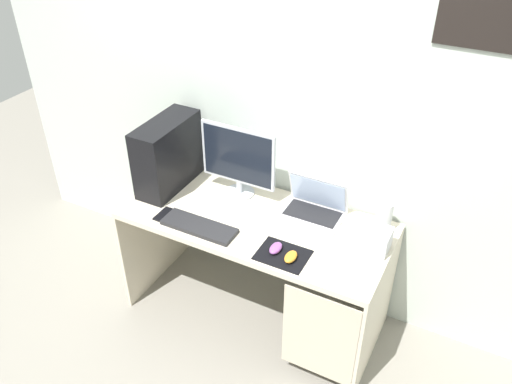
{
  "coord_description": "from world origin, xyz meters",
  "views": [
    {
      "loc": [
        1.06,
        -2.04,
        2.51
      ],
      "look_at": [
        0.0,
        0.0,
        0.92
      ],
      "focal_mm": 36.68,
      "sensor_mm": 36.0,
      "label": 1
    }
  ],
  "objects_px": {
    "laptop": "(314,208)",
    "mouse_left": "(276,248)",
    "keyboard": "(199,227)",
    "cell_phone": "(164,215)",
    "pc_tower": "(168,154)",
    "monitor": "(238,160)",
    "projector": "(370,238)",
    "mouse_right": "(291,257)",
    "speaker": "(384,217)"
  },
  "relations": [
    {
      "from": "mouse_right",
      "to": "cell_phone",
      "type": "distance_m",
      "value": 0.78
    },
    {
      "from": "laptop",
      "to": "speaker",
      "type": "distance_m",
      "value": 0.39
    },
    {
      "from": "laptop",
      "to": "cell_phone",
      "type": "distance_m",
      "value": 0.83
    },
    {
      "from": "speaker",
      "to": "keyboard",
      "type": "relative_size",
      "value": 0.45
    },
    {
      "from": "monitor",
      "to": "keyboard",
      "type": "xyz_separation_m",
      "value": [
        -0.03,
        -0.38,
        -0.22
      ]
    },
    {
      "from": "mouse_right",
      "to": "laptop",
      "type": "bearing_deg",
      "value": 96.41
    },
    {
      "from": "keyboard",
      "to": "cell_phone",
      "type": "bearing_deg",
      "value": 177.89
    },
    {
      "from": "pc_tower",
      "to": "laptop",
      "type": "relative_size",
      "value": 1.35
    },
    {
      "from": "pc_tower",
      "to": "projector",
      "type": "bearing_deg",
      "value": -0.68
    },
    {
      "from": "mouse_right",
      "to": "cell_phone",
      "type": "height_order",
      "value": "mouse_right"
    },
    {
      "from": "speaker",
      "to": "cell_phone",
      "type": "relative_size",
      "value": 1.44
    },
    {
      "from": "projector",
      "to": "mouse_right",
      "type": "xyz_separation_m",
      "value": [
        -0.32,
        -0.28,
        -0.04
      ]
    },
    {
      "from": "pc_tower",
      "to": "monitor",
      "type": "height_order",
      "value": "monitor"
    },
    {
      "from": "pc_tower",
      "to": "mouse_left",
      "type": "height_order",
      "value": "pc_tower"
    },
    {
      "from": "cell_phone",
      "to": "mouse_right",
      "type": "bearing_deg",
      "value": -1.01
    },
    {
      "from": "speaker",
      "to": "keyboard",
      "type": "bearing_deg",
      "value": -153.9
    },
    {
      "from": "monitor",
      "to": "cell_phone",
      "type": "distance_m",
      "value": 0.51
    },
    {
      "from": "laptop",
      "to": "projector",
      "type": "height_order",
      "value": "laptop"
    },
    {
      "from": "projector",
      "to": "mouse_right",
      "type": "bearing_deg",
      "value": -138.94
    },
    {
      "from": "pc_tower",
      "to": "monitor",
      "type": "xyz_separation_m",
      "value": [
        0.42,
        0.1,
        0.02
      ]
    },
    {
      "from": "pc_tower",
      "to": "projector",
      "type": "distance_m",
      "value": 1.26
    },
    {
      "from": "mouse_left",
      "to": "keyboard",
      "type": "bearing_deg",
      "value": -177.45
    },
    {
      "from": "pc_tower",
      "to": "keyboard",
      "type": "height_order",
      "value": "pc_tower"
    },
    {
      "from": "monitor",
      "to": "mouse_left",
      "type": "relative_size",
      "value": 4.79
    },
    {
      "from": "projector",
      "to": "mouse_left",
      "type": "height_order",
      "value": "projector"
    },
    {
      "from": "projector",
      "to": "keyboard",
      "type": "relative_size",
      "value": 0.48
    },
    {
      "from": "monitor",
      "to": "mouse_right",
      "type": "distance_m",
      "value": 0.68
    },
    {
      "from": "keyboard",
      "to": "mouse_left",
      "type": "height_order",
      "value": "mouse_left"
    },
    {
      "from": "monitor",
      "to": "speaker",
      "type": "xyz_separation_m",
      "value": [
        0.85,
        0.05,
        -0.14
      ]
    },
    {
      "from": "mouse_right",
      "to": "pc_tower",
      "type": "bearing_deg",
      "value": 162.57
    },
    {
      "from": "laptop",
      "to": "mouse_left",
      "type": "relative_size",
      "value": 3.56
    },
    {
      "from": "mouse_left",
      "to": "monitor",
      "type": "bearing_deg",
      "value": 138.88
    },
    {
      "from": "laptop",
      "to": "mouse_right",
      "type": "height_order",
      "value": "laptop"
    },
    {
      "from": "monitor",
      "to": "projector",
      "type": "xyz_separation_m",
      "value": [
        0.83,
        -0.11,
        -0.17
      ]
    },
    {
      "from": "monitor",
      "to": "mouse_right",
      "type": "bearing_deg",
      "value": -37.23
    },
    {
      "from": "keyboard",
      "to": "cell_phone",
      "type": "height_order",
      "value": "keyboard"
    },
    {
      "from": "laptop",
      "to": "speaker",
      "type": "relative_size",
      "value": 1.83
    },
    {
      "from": "speaker",
      "to": "mouse_right",
      "type": "distance_m",
      "value": 0.56
    },
    {
      "from": "pc_tower",
      "to": "mouse_right",
      "type": "distance_m",
      "value": 0.99
    },
    {
      "from": "monitor",
      "to": "mouse_left",
      "type": "height_order",
      "value": "monitor"
    },
    {
      "from": "pc_tower",
      "to": "mouse_right",
      "type": "relative_size",
      "value": 4.82
    },
    {
      "from": "projector",
      "to": "cell_phone",
      "type": "height_order",
      "value": "projector"
    },
    {
      "from": "projector",
      "to": "mouse_right",
      "type": "relative_size",
      "value": 2.08
    },
    {
      "from": "pc_tower",
      "to": "monitor",
      "type": "bearing_deg",
      "value": 13.0
    },
    {
      "from": "speaker",
      "to": "mouse_left",
      "type": "distance_m",
      "value": 0.6
    },
    {
      "from": "speaker",
      "to": "cell_phone",
      "type": "height_order",
      "value": "speaker"
    },
    {
      "from": "speaker",
      "to": "pc_tower",
      "type": "bearing_deg",
      "value": -173.47
    },
    {
      "from": "monitor",
      "to": "keyboard",
      "type": "distance_m",
      "value": 0.44
    },
    {
      "from": "mouse_left",
      "to": "cell_phone",
      "type": "relative_size",
      "value": 0.74
    },
    {
      "from": "pc_tower",
      "to": "keyboard",
      "type": "bearing_deg",
      "value": -36.62
    }
  ]
}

